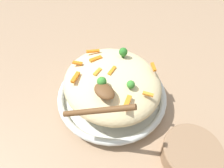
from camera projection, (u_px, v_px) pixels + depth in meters
The scene contains 17 objects.
ground_plane at pixel (112, 100), 0.62m from camera, with size 2.40×2.40×0.00m, color #9E7F60.
serving_bowl at pixel (112, 96), 0.60m from camera, with size 0.32×0.32×0.04m.
pasta_mound at pixel (112, 83), 0.56m from camera, with size 0.28×0.26×0.09m, color beige.
carrot_piece_0 at pixel (112, 71), 0.52m from camera, with size 0.03×0.01×0.01m, color orange.
carrot_piece_1 at pixel (97, 72), 0.52m from camera, with size 0.03×0.01×0.01m, color orange.
carrot_piece_2 at pixel (153, 67), 0.54m from camera, with size 0.03×0.01×0.01m, color orange.
carrot_piece_3 at pixel (148, 94), 0.48m from camera, with size 0.03×0.01×0.01m, color orange.
carrot_piece_4 at pixel (93, 51), 0.58m from camera, with size 0.04×0.01×0.01m, color orange.
carrot_piece_5 at pixel (94, 60), 0.55m from camera, with size 0.04×0.01×0.01m, color orange.
carrot_piece_6 at pixel (127, 103), 0.46m from camera, with size 0.04×0.01×0.01m, color orange.
carrot_piece_7 at pixel (75, 77), 0.51m from camera, with size 0.04×0.01×0.01m, color orange.
carrot_piece_8 at pixel (77, 63), 0.55m from camera, with size 0.03×0.01×0.01m, color orange.
broccoli_floret_0 at pixel (130, 85), 0.49m from camera, with size 0.02×0.02×0.02m.
broccoli_floret_1 at pixel (123, 52), 0.55m from camera, with size 0.02×0.02×0.03m.
broccoli_floret_2 at pixel (102, 82), 0.48m from camera, with size 0.02×0.02×0.03m.
serving_spoon at pixel (102, 97), 0.44m from camera, with size 0.14×0.13×0.07m.
companion_bowl at pixel (191, 154), 0.48m from camera, with size 0.14×0.14×0.06m.
Camera 1 is at (-0.27, 0.24, 0.50)m, focal length 32.69 mm.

